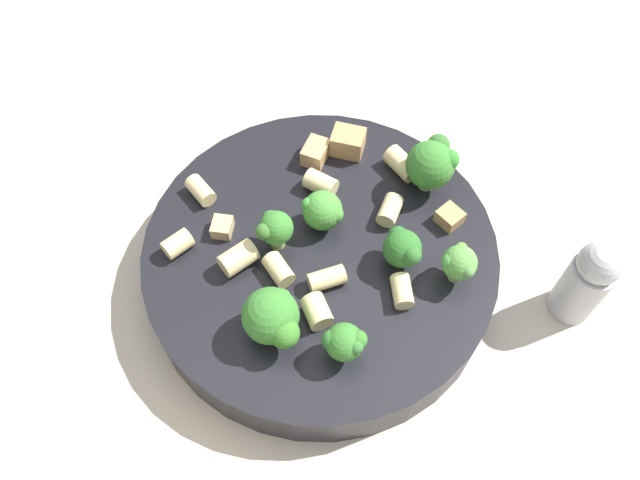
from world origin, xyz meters
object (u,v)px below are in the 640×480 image
at_px(chicken_chunk_0, 450,217).
at_px(pepper_shaker, 587,281).
at_px(broccoli_floret_3, 275,228).
at_px(rigatoni_2, 390,210).
at_px(chicken_chunk_3, 316,152).
at_px(pasta_bowl, 320,259).
at_px(rigatoni_3, 402,291).
at_px(broccoli_floret_0, 459,263).
at_px(rigatoni_9, 238,258).
at_px(broccoli_floret_1, 323,211).
at_px(rigatoni_8, 402,164).
at_px(chicken_chunk_1, 348,142).
at_px(rigatoni_6, 321,184).
at_px(broccoli_floret_6, 273,318).
at_px(rigatoni_1, 178,244).
at_px(rigatoni_4, 201,190).
at_px(broccoli_floret_4, 345,342).
at_px(rigatoni_5, 317,311).
at_px(chicken_chunk_2, 222,227).
at_px(broccoli_floret_2, 403,248).
at_px(rigatoni_0, 280,272).
at_px(broccoli_floret_5, 432,163).
at_px(rigatoni_7, 327,278).

bearing_deg(chicken_chunk_0, pepper_shaker, -157.09).
height_order(broccoli_floret_3, rigatoni_2, broccoli_floret_3).
height_order(chicken_chunk_3, pepper_shaker, pepper_shaker).
bearing_deg(pasta_bowl, rigatoni_3, -162.98).
distance_m(broccoli_floret_0, rigatoni_2, 0.07).
relative_size(rigatoni_2, rigatoni_9, 0.88).
relative_size(broccoli_floret_1, rigatoni_3, 1.44).
bearing_deg(broccoli_floret_3, rigatoni_8, -92.35).
bearing_deg(chicken_chunk_1, rigatoni_6, 113.66).
xyz_separation_m(broccoli_floret_6, rigatoni_1, (0.10, 0.02, -0.01)).
bearing_deg(rigatoni_4, rigatoni_6, -124.49).
bearing_deg(broccoli_floret_4, rigatoni_5, -4.61).
xyz_separation_m(broccoli_floret_3, rigatoni_4, (0.07, 0.02, -0.02)).
height_order(rigatoni_9, chicken_chunk_1, chicken_chunk_1).
relative_size(pasta_bowl, broccoli_floret_0, 7.96).
bearing_deg(broccoli_floret_4, rigatoni_1, 17.62).
relative_size(rigatoni_1, rigatoni_6, 0.86).
bearing_deg(rigatoni_1, chicken_chunk_2, -100.89).
relative_size(broccoli_floret_2, rigatoni_0, 1.39).
xyz_separation_m(rigatoni_5, rigatoni_9, (0.07, 0.02, 0.00)).
distance_m(broccoli_floret_1, rigatoni_2, 0.05).
relative_size(broccoli_floret_4, broccoli_floret_6, 0.72).
bearing_deg(rigatoni_5, rigatoni_1, 23.74).
height_order(broccoli_floret_6, chicken_chunk_2, broccoli_floret_6).
xyz_separation_m(broccoli_floret_6, rigatoni_8, (0.05, -0.16, -0.01)).
distance_m(broccoli_floret_4, chicken_chunk_2, 0.13).
height_order(broccoli_floret_3, rigatoni_8, broccoli_floret_3).
relative_size(rigatoni_3, rigatoni_6, 0.95).
bearing_deg(rigatoni_8, broccoli_floret_2, 137.71).
distance_m(rigatoni_1, rigatoni_6, 0.12).
bearing_deg(chicken_chunk_0, chicken_chunk_3, 20.75).
xyz_separation_m(broccoli_floret_6, chicken_chunk_1, (0.09, -0.14, -0.01)).
height_order(broccoli_floret_0, rigatoni_4, broccoli_floret_0).
distance_m(broccoli_floret_5, rigatoni_2, 0.05).
bearing_deg(pasta_bowl, rigatoni_4, 24.98).
relative_size(broccoli_floret_5, rigatoni_1, 2.14).
height_order(broccoli_floret_1, rigatoni_4, broccoli_floret_1).
bearing_deg(broccoli_floret_3, rigatoni_1, 55.24).
bearing_deg(chicken_chunk_3, rigatoni_0, 129.30).
bearing_deg(broccoli_floret_5, pepper_shaker, -167.26).
distance_m(rigatoni_2, rigatoni_8, 0.05).
height_order(broccoli_floret_3, broccoli_floret_4, broccoli_floret_3).
height_order(rigatoni_6, chicken_chunk_0, rigatoni_6).
bearing_deg(chicken_chunk_3, pepper_shaker, -158.23).
distance_m(broccoli_floret_2, rigatoni_7, 0.06).
bearing_deg(broccoli_floret_2, chicken_chunk_3, -5.38).
bearing_deg(broccoli_floret_3, broccoli_floret_4, 171.23).
bearing_deg(rigatoni_4, chicken_chunk_1, -105.93).
distance_m(broccoli_floret_3, chicken_chunk_3, 0.09).
height_order(rigatoni_3, rigatoni_6, rigatoni_6).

